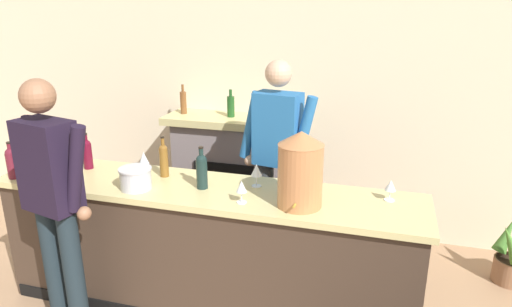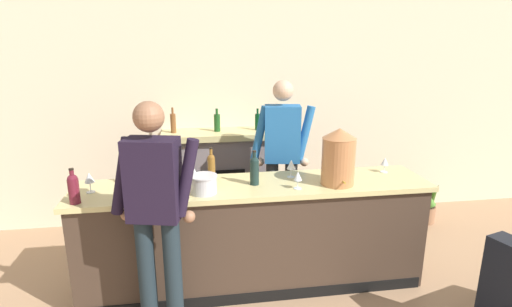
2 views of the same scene
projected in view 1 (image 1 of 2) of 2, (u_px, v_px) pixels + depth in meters
The scene contains 16 objects.
wall_back_panel at pixel (266, 94), 4.55m from camera, with size 12.00×0.07×2.75m.
bar_counter at pixel (205, 249), 3.39m from camera, with size 3.11×0.65×0.99m.
fireplace_stone at pixel (231, 172), 4.63m from camera, with size 1.27×0.52×1.48m.
person_customer at pixel (54, 203), 2.93m from camera, with size 0.65×0.37×1.82m.
person_bartender at pixel (277, 160), 3.71m from camera, with size 0.65×0.35×1.83m.
copper_dispenser at pixel (300, 169), 2.87m from camera, with size 0.29×0.33×0.50m.
ice_bucket_steel at pixel (136, 178), 3.20m from camera, with size 0.23×0.23×0.15m.
wine_bottle_port_short at pixel (202, 170), 3.19m from camera, with size 0.08×0.08×0.31m.
wine_bottle_rose_blush at pixel (87, 153), 3.58m from camera, with size 0.07×0.07×0.29m.
wine_bottle_cabernet_heavy at pixel (12, 162), 3.38m from camera, with size 0.08×0.08×0.28m.
wine_bottle_burgundy_dark at pixel (164, 159), 3.41m from camera, with size 0.07×0.07×0.31m.
wine_glass_front_right at pixel (256, 171), 3.22m from camera, with size 0.08×0.08×0.17m.
wine_glass_mid_counter at pixel (41, 154), 3.57m from camera, with size 0.08×0.08×0.17m.
wine_glass_front_left at pixel (242, 188), 2.96m from camera, with size 0.07×0.07×0.15m.
wine_glass_back_row at pixel (144, 159), 3.47m from camera, with size 0.08×0.08×0.17m.
wine_glass_near_bucket at pixel (391, 186), 3.00m from camera, with size 0.07×0.07×0.14m.
Camera 1 is at (1.16, 0.15, 2.23)m, focal length 32.00 mm.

